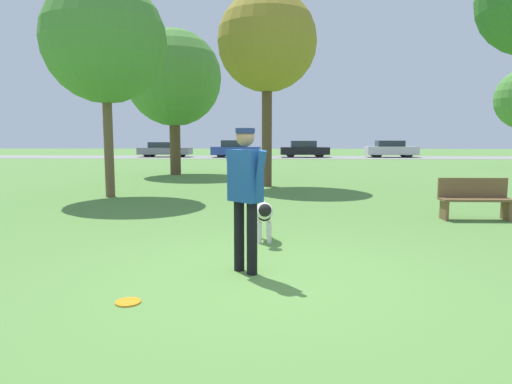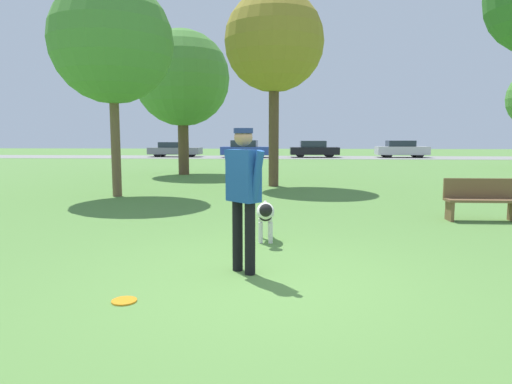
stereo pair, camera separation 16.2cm
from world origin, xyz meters
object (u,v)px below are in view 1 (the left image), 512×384
object	(u,v)px
person	(245,187)
parked_car_silver	(391,149)
tree_mid_center	(267,43)
tree_near_left	(105,42)
parked_car_grey	(165,150)
parked_car_black	(304,149)
park_bench	(474,197)
parked_car_blue	(236,149)
dog	(264,213)
tree_far_left	(174,78)
frisbee	(128,302)

from	to	relation	value
person	parked_car_silver	xyz separation A→B (m)	(9.82, 32.47, -0.38)
tree_mid_center	tree_near_left	size ratio (longest dim) A/B	1.09
parked_car_grey	parked_car_black	size ratio (longest dim) A/B	1.10
parked_car_black	park_bench	xyz separation A→B (m)	(1.69, -28.40, -0.22)
parked_car_blue	parked_car_black	world-z (taller)	parked_car_blue
tree_near_left	dog	bearing A→B (deg)	-50.07
dog	tree_far_left	world-z (taller)	tree_far_left
tree_near_left	parked_car_silver	xyz separation A→B (m)	(14.09, 25.43, -3.55)
dog	tree_far_left	distance (m)	14.11
dog	frisbee	xyz separation A→B (m)	(-1.31, -2.82, -0.44)
parked_car_blue	park_bench	world-z (taller)	parked_car_blue
tree_far_left	parked_car_black	distance (m)	19.24
parked_car_black	person	bearing A→B (deg)	-96.75
parked_car_silver	person	bearing A→B (deg)	-106.96
person	park_bench	distance (m)	5.90
dog	parked_car_black	world-z (taller)	parked_car_black
frisbee	park_bench	bearing A→B (deg)	41.96
person	parked_car_blue	size ratio (longest dim) A/B	0.44
tree_mid_center	parked_car_blue	distance (m)	22.41
frisbee	tree_far_left	distance (m)	16.55
frisbee	parked_car_grey	size ratio (longest dim) A/B	0.06
tree_far_left	person	bearing A→B (deg)	-74.39
parked_car_silver	parked_car_grey	bearing A→B (deg)	-179.95
frisbee	tree_mid_center	distance (m)	12.16
person	dog	size ratio (longest dim) A/B	1.86
person	parked_car_blue	xyz separation A→B (m)	(-2.89, 31.86, -0.38)
frisbee	parked_car_blue	xyz separation A→B (m)	(-1.77, 32.96, 0.68)
parked_car_grey	frisbee	bearing A→B (deg)	-75.34
dog	tree_mid_center	bearing A→B (deg)	177.27
parked_car_silver	park_bench	world-z (taller)	parked_car_silver
tree_mid_center	tree_far_left	xyz separation A→B (m)	(-4.15, 4.60, -0.57)
dog	parked_car_blue	size ratio (longest dim) A/B	0.24
parked_car_black	parked_car_silver	world-z (taller)	parked_car_silver
park_bench	tree_far_left	bearing A→B (deg)	127.63
tree_mid_center	parked_car_grey	size ratio (longest dim) A/B	1.47
tree_near_left	park_bench	world-z (taller)	tree_near_left
tree_mid_center	parked_car_silver	xyz separation A→B (m)	(9.75, 22.45, -4.08)
parked_car_blue	parked_car_silver	distance (m)	12.73
tree_near_left	parked_car_silver	world-z (taller)	tree_near_left
parked_car_black	tree_mid_center	bearing A→B (deg)	-98.73
frisbee	person	bearing A→B (deg)	44.56
parked_car_silver	park_bench	bearing A→B (deg)	-100.84
frisbee	parked_car_black	world-z (taller)	parked_car_black
parked_car_silver	tree_near_left	bearing A→B (deg)	-119.13
frisbee	park_bench	size ratio (longest dim) A/B	0.18
person	parked_car_blue	bearing A→B (deg)	138.26
parked_car_blue	parked_car_black	xyz separation A→B (m)	(5.61, 0.41, -0.01)
tree_near_left	parked_car_blue	size ratio (longest dim) A/B	1.47
parked_car_black	tree_near_left	bearing A→B (deg)	-107.42
person	tree_far_left	xyz separation A→B (m)	(-4.09, 14.62, 3.14)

